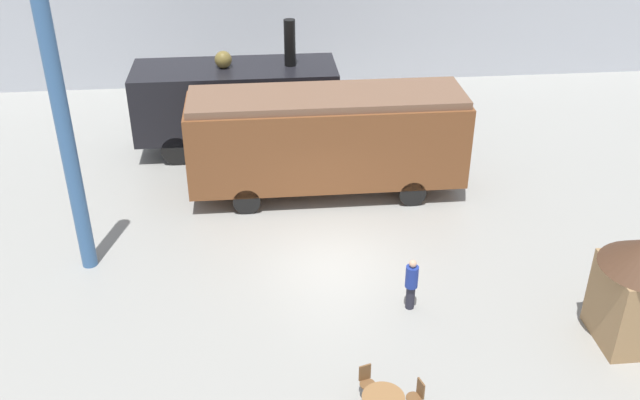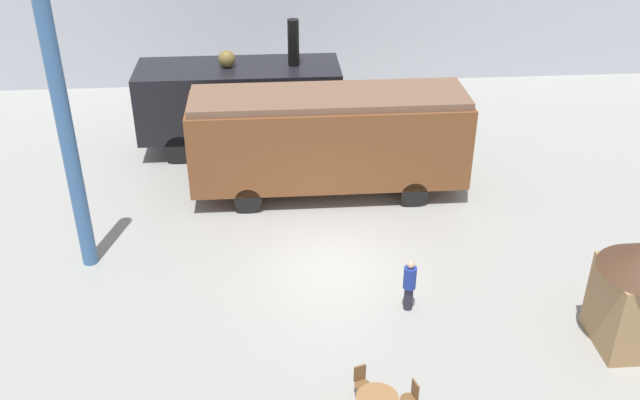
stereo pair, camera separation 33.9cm
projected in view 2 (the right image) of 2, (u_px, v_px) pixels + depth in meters
The scene contains 7 objects.
ground_plane at pixel (332, 263), 21.03m from camera, with size 80.00×80.00×0.00m, color gray.
steam_locomotive at pixel (240, 99), 27.00m from camera, with size 7.57×2.72×5.00m.
passenger_coach_wooden at pixel (329, 137), 23.83m from camera, with size 9.21×2.66×3.61m.
cafe_chair_2 at pixel (412, 396), 15.70m from camera, with size 0.39×0.37×0.87m.
cafe_chair_3 at pixel (361, 380), 16.12m from camera, with size 0.37×0.39×0.87m.
visitor_person at pixel (409, 284), 18.78m from camera, with size 0.34×0.34×1.53m.
support_pillar at pixel (67, 139), 19.11m from camera, with size 0.44×0.44×8.00m.
Camera 2 is at (-1.70, -17.26, 12.04)m, focal length 40.00 mm.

